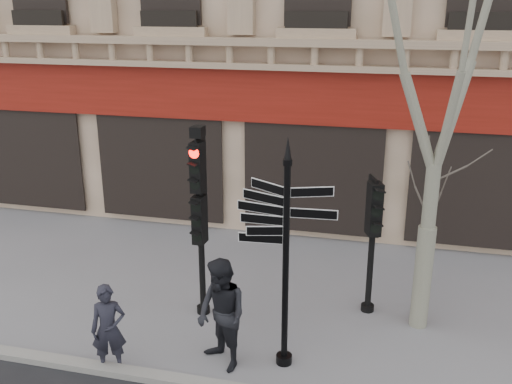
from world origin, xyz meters
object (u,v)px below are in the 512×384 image
pedestrian_a (109,329)px  plane_tree (448,28)px  fingerpost (287,218)px  traffic_signal_secondary (373,223)px  pedestrian_b (222,315)px  traffic_signal_main (200,200)px

pedestrian_a → plane_tree: bearing=4.8°
fingerpost → pedestrian_a: (-2.70, -0.85, -1.84)m
fingerpost → traffic_signal_secondary: bearing=64.6°
traffic_signal_secondary → pedestrian_b: (-2.23, -2.37, -0.89)m
plane_tree → fingerpost: bearing=-141.4°
fingerpost → pedestrian_b: size_ratio=2.04×
traffic_signal_main → plane_tree: 5.06m
traffic_signal_secondary → plane_tree: plane_tree is taller
fingerpost → pedestrian_a: 3.38m
pedestrian_a → fingerpost: bearing=-5.7°
traffic_signal_main → traffic_signal_secondary: 3.23m
traffic_signal_main → plane_tree: size_ratio=0.48×
traffic_signal_main → pedestrian_a: 2.74m
traffic_signal_secondary → plane_tree: 3.64m
plane_tree → traffic_signal_main: bearing=-172.5°
plane_tree → pedestrian_a: size_ratio=5.00×
traffic_signal_main → plane_tree: (4.03, 0.53, 3.02)m
pedestrian_b → plane_tree: bearing=71.9°
fingerpost → pedestrian_a: bearing=-156.5°
fingerpost → traffic_signal_secondary: 2.53m
traffic_signal_main → pedestrian_a: bearing=-108.6°
pedestrian_b → fingerpost: bearing=56.5°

